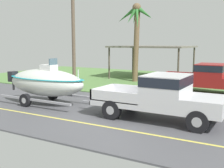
# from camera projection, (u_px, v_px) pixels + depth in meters

# --- Properties ---
(ground) EXTENTS (36.00, 22.00, 0.11)m
(ground) POSITION_uv_depth(u_px,v_px,m) (173.00, 88.00, 19.78)
(ground) COLOR #4C4C51
(pickup_truck_towing) EXTENTS (5.56, 2.05, 1.89)m
(pickup_truck_towing) POSITION_uv_depth(u_px,v_px,m) (165.00, 95.00, 11.41)
(pickup_truck_towing) COLOR silver
(pickup_truck_towing) RESTS_ON ground
(boat_on_trailer) EXTENTS (5.81, 2.22, 2.37)m
(boat_on_trailer) POSITION_uv_depth(u_px,v_px,m) (46.00, 82.00, 14.56)
(boat_on_trailer) COLOR gray
(boat_on_trailer) RESTS_ON ground
(parked_pickup_background) EXTENTS (5.56, 2.07, 1.87)m
(parked_pickup_background) POSITION_uv_depth(u_px,v_px,m) (210.00, 78.00, 17.23)
(parked_pickup_background) COLOR maroon
(parked_pickup_background) RESTS_ON ground
(carport_awning) EXTENTS (6.52, 5.17, 2.85)m
(carport_awning) POSITION_uv_depth(u_px,v_px,m) (153.00, 47.00, 24.59)
(carport_awning) COLOR #4C4238
(carport_awning) RESTS_ON ground
(palm_tree_near_right) EXTENTS (3.12, 2.92, 6.18)m
(palm_tree_near_right) POSITION_uv_depth(u_px,v_px,m) (136.00, 26.00, 22.30)
(palm_tree_near_right) COLOR brown
(palm_tree_near_right) RESTS_ON ground
(utility_pole) EXTENTS (0.24, 1.80, 7.67)m
(utility_pole) POSITION_uv_depth(u_px,v_px,m) (73.00, 30.00, 19.51)
(utility_pole) COLOR brown
(utility_pole) RESTS_ON ground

